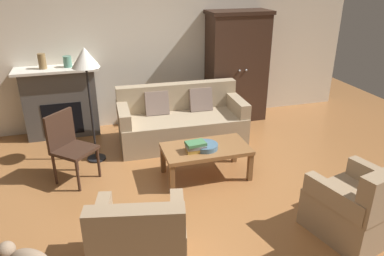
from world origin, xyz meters
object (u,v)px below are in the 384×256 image
armoire (237,67)px  coffee_table (206,151)px  armchair_near_right (359,207)px  floor_lamp (86,64)px  mantel_vase_bronze (42,61)px  mantel_vase_jade (67,62)px  fruit_bowl (205,146)px  fireplace (61,102)px  armchair_near_left (140,245)px  couch (181,122)px  side_chair_wooden (68,143)px  book_stack (196,147)px

armoire → coffee_table: bearing=-122.3°
armchair_near_right → floor_lamp: 3.60m
mantel_vase_bronze → floor_lamp: bearing=-58.1°
coffee_table → mantel_vase_jade: bearing=130.7°
fruit_bowl → floor_lamp: floor_lamp is taller
fireplace → fruit_bowl: fireplace is taller
armoire → floor_lamp: 2.71m
armoire → armchair_near_left: armoire is taller
armoire → armchair_near_right: (-0.04, -3.34, -0.63)m
coffee_table → couch: bearing=91.3°
fruit_bowl → mantel_vase_bronze: mantel_vase_bronze is taller
mantel_vase_bronze → armoire: bearing=-1.1°
coffee_table → side_chair_wooden: bearing=165.9°
couch → fruit_bowl: size_ratio=6.11×
book_stack → floor_lamp: floor_lamp is taller
armchair_near_right → floor_lamp: (-2.47, 2.39, 1.06)m
fruit_bowl → fireplace: bearing=132.6°
armchair_near_left → floor_lamp: floor_lamp is taller
couch → fruit_bowl: (0.01, -1.17, 0.13)m
fruit_bowl → book_stack: (-0.14, -0.03, 0.03)m
fruit_bowl → armchair_near_right: 1.87m
couch → floor_lamp: size_ratio=1.21×
floor_lamp → couch: bearing=11.0°
couch → floor_lamp: floor_lamp is taller
armoire → mantel_vase_jade: armoire is taller
mantel_vase_bronze → side_chair_wooden: size_ratio=0.25×
fireplace → coffee_table: size_ratio=1.15×
armoire → couch: armoire is taller
couch → book_stack: size_ratio=7.57×
fireplace → armoire: (2.95, -0.08, 0.38)m
fireplace → armchair_near_right: 4.49m
fireplace → side_chair_wooden: fireplace is taller
couch → armchair_near_right: (1.14, -2.65, -0.00)m
fireplace → floor_lamp: bearing=-66.5°
armoire → fireplace: bearing=178.5°
mantel_vase_bronze → armchair_near_right: mantel_vase_bronze is taller
floor_lamp → armchair_near_left: bearing=-83.2°
fireplace → mantel_vase_bronze: bearing=-174.3°
coffee_table → fruit_bowl: size_ratio=3.45×
fireplace → armoire: armoire is taller
fireplace → fruit_bowl: bearing=-47.4°
couch → coffee_table: (0.03, -1.13, 0.05)m
fruit_bowl → book_stack: bearing=-166.3°
armoire → floor_lamp: armoire is taller
mantel_vase_bronze → armchair_near_right: 4.68m
coffee_table → book_stack: 0.21m
book_stack → floor_lamp: size_ratio=0.16×
couch → mantel_vase_bronze: size_ratio=8.50×
side_chair_wooden → armchair_near_right: bearing=-34.8°
armoire → book_stack: (-1.31, -1.89, -0.46)m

